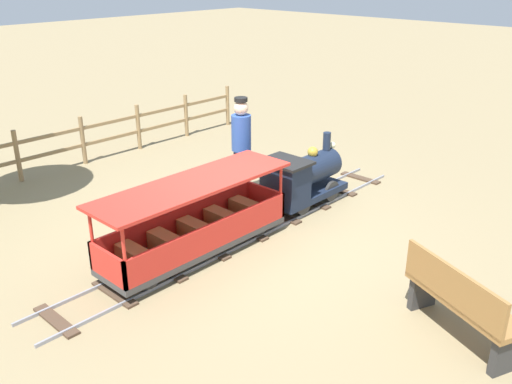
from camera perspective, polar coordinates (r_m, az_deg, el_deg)
ground_plane at (r=7.64m, az=-1.52°, el=-4.43°), size 60.00×60.00×0.00m
track at (r=7.69m, az=-1.02°, el=-4.09°), size 0.73×6.40×0.04m
locomotive at (r=8.33m, az=4.76°, el=1.51°), size 0.69×1.44×1.02m
passenger_car at (r=6.96m, az=-6.23°, el=-3.51°), size 0.79×2.70×0.97m
conductor_person at (r=8.49m, az=-1.53°, el=5.35°), size 0.30×0.30×1.62m
park_bench at (r=5.82m, az=20.28°, el=-10.60°), size 1.35×0.87×0.82m
fence_section at (r=10.68m, az=-17.45°, el=5.27°), size 0.08×7.48×0.90m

